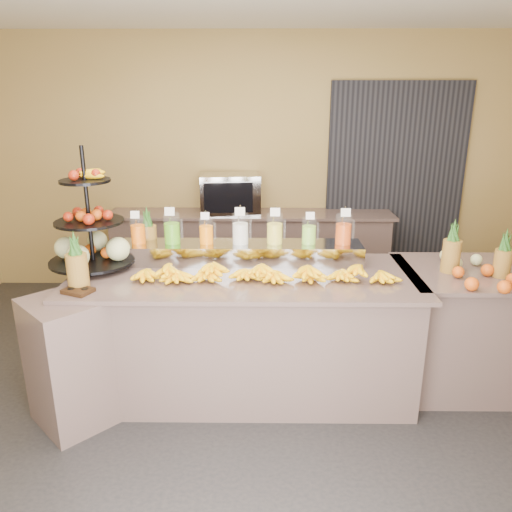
{
  "coord_description": "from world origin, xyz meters",
  "views": [
    {
      "loc": [
        0.12,
        -3.07,
        2.17
      ],
      "look_at": [
        0.08,
        0.3,
        1.07
      ],
      "focal_mm": 35.0,
      "sensor_mm": 36.0,
      "label": 1
    }
  ],
  "objects_px": {
    "fruit_stand": "(97,237)",
    "pitcher_tray": "(241,253)",
    "condiment_caddy": "(78,291)",
    "banana_heap": "(261,270)",
    "right_fruit_pile": "(479,269)",
    "oven_warmer": "(230,193)"
  },
  "relations": [
    {
      "from": "fruit_stand",
      "to": "pitcher_tray",
      "type": "bearing_deg",
      "value": 0.8
    },
    {
      "from": "fruit_stand",
      "to": "condiment_caddy",
      "type": "bearing_deg",
      "value": -93.65
    },
    {
      "from": "banana_heap",
      "to": "fruit_stand",
      "type": "distance_m",
      "value": 1.25
    },
    {
      "from": "right_fruit_pile",
      "to": "oven_warmer",
      "type": "relative_size",
      "value": 0.71
    },
    {
      "from": "pitcher_tray",
      "to": "condiment_caddy",
      "type": "height_order",
      "value": "pitcher_tray"
    },
    {
      "from": "banana_heap",
      "to": "condiment_caddy",
      "type": "height_order",
      "value": "banana_heap"
    },
    {
      "from": "pitcher_tray",
      "to": "banana_heap",
      "type": "bearing_deg",
      "value": -66.11
    },
    {
      "from": "fruit_stand",
      "to": "oven_warmer",
      "type": "relative_size",
      "value": 1.42
    },
    {
      "from": "banana_heap",
      "to": "right_fruit_pile",
      "type": "bearing_deg",
      "value": 0.33
    },
    {
      "from": "pitcher_tray",
      "to": "right_fruit_pile",
      "type": "xyz_separation_m",
      "value": [
        1.68,
        -0.35,
        0.0
      ]
    },
    {
      "from": "condiment_caddy",
      "to": "oven_warmer",
      "type": "relative_size",
      "value": 0.29
    },
    {
      "from": "pitcher_tray",
      "to": "banana_heap",
      "type": "distance_m",
      "value": 0.4
    },
    {
      "from": "right_fruit_pile",
      "to": "oven_warmer",
      "type": "distance_m",
      "value": 2.75
    },
    {
      "from": "pitcher_tray",
      "to": "condiment_caddy",
      "type": "distance_m",
      "value": 1.22
    },
    {
      "from": "banana_heap",
      "to": "fruit_stand",
      "type": "xyz_separation_m",
      "value": [
        -1.22,
        0.24,
        0.16
      ]
    },
    {
      "from": "banana_heap",
      "to": "condiment_caddy",
      "type": "bearing_deg",
      "value": -167.14
    },
    {
      "from": "banana_heap",
      "to": "oven_warmer",
      "type": "distance_m",
      "value": 2.07
    },
    {
      "from": "pitcher_tray",
      "to": "oven_warmer",
      "type": "distance_m",
      "value": 1.69
    },
    {
      "from": "pitcher_tray",
      "to": "banana_heap",
      "type": "height_order",
      "value": "banana_heap"
    },
    {
      "from": "condiment_caddy",
      "to": "oven_warmer",
      "type": "xyz_separation_m",
      "value": [
        0.86,
        2.31,
        0.2
      ]
    },
    {
      "from": "condiment_caddy",
      "to": "right_fruit_pile",
      "type": "relative_size",
      "value": 0.4
    },
    {
      "from": "pitcher_tray",
      "to": "condiment_caddy",
      "type": "bearing_deg",
      "value": -148.55
    }
  ]
}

